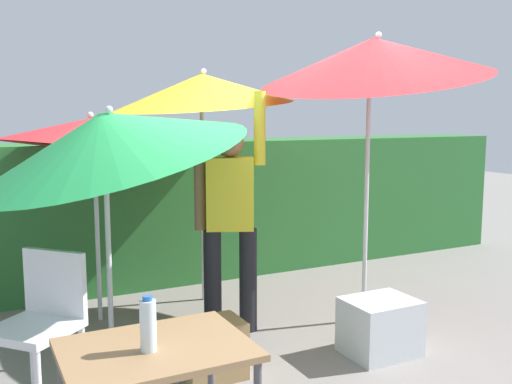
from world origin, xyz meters
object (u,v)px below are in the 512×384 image
object	(u,v)px
umbrella_navy	(203,90)
person_vendor	(230,215)
umbrella_orange	(107,136)
umbrella_yellow	(374,59)
folding_table	(156,365)
umbrella_rainbow	(92,134)
chair_plastic	(41,317)
crate_cardboard	(213,349)
bottle_water	(148,325)
cooler_box	(380,327)

from	to	relation	value
umbrella_navy	person_vendor	xyz separation A→B (m)	(-0.10, -0.80, -0.98)
umbrella_orange	umbrella_yellow	world-z (taller)	umbrella_yellow
umbrella_yellow	folding_table	world-z (taller)	umbrella_yellow
umbrella_orange	person_vendor	xyz separation A→B (m)	(0.96, 0.17, -0.63)
umbrella_yellow	umbrella_rainbow	bearing A→B (deg)	151.94
folding_table	chair_plastic	bearing A→B (deg)	106.01
umbrella_navy	crate_cardboard	distance (m)	2.35
chair_plastic	crate_cardboard	world-z (taller)	chair_plastic
person_vendor	bottle_water	xyz separation A→B (m)	(-1.16, -1.73, -0.11)
umbrella_orange	chair_plastic	xyz separation A→B (m)	(-0.50, -0.34, -1.05)
umbrella_yellow	cooler_box	bearing A→B (deg)	-120.11
cooler_box	crate_cardboard	xyz separation A→B (m)	(-1.21, 0.20, -0.01)
person_vendor	bottle_water	size ratio (longest dim) A/B	7.83
crate_cardboard	bottle_water	size ratio (longest dim) A/B	1.64
umbrella_navy	folding_table	size ratio (longest dim) A/B	2.71
crate_cardboard	bottle_water	distance (m)	1.41
umbrella_yellow	folding_table	bearing A→B (deg)	-148.25
umbrella_orange	umbrella_navy	bearing A→B (deg)	42.31
umbrella_yellow	umbrella_navy	size ratio (longest dim) A/B	1.18
umbrella_rainbow	umbrella_orange	size ratio (longest dim) A/B	0.91
crate_cardboard	folding_table	distance (m)	1.29
cooler_box	bottle_water	size ratio (longest dim) A/B	2.06
chair_plastic	umbrella_orange	bearing A→B (deg)	34.26
umbrella_rainbow	chair_plastic	distance (m)	1.71
umbrella_rainbow	chair_plastic	bearing A→B (deg)	-114.92
umbrella_rainbow	umbrella_navy	distance (m)	1.05
umbrella_orange	umbrella_yellow	size ratio (longest dim) A/B	0.78
umbrella_orange	bottle_water	xyz separation A→B (m)	(-0.20, -1.56, -0.73)
umbrella_yellow	bottle_water	world-z (taller)	umbrella_yellow
umbrella_rainbow	crate_cardboard	world-z (taller)	umbrella_rainbow
bottle_water	umbrella_orange	bearing A→B (deg)	82.84
umbrella_navy	person_vendor	size ratio (longest dim) A/B	1.15
umbrella_orange	cooler_box	distance (m)	2.32
umbrella_rainbow	person_vendor	bearing A→B (deg)	-39.56
umbrella_yellow	person_vendor	bearing A→B (deg)	163.46
cooler_box	crate_cardboard	world-z (taller)	cooler_box
umbrella_yellow	cooler_box	distance (m)	2.05
chair_plastic	umbrella_yellow	bearing A→B (deg)	4.02
umbrella_orange	person_vendor	bearing A→B (deg)	9.83
umbrella_orange	crate_cardboard	xyz separation A→B (m)	(0.52, -0.52, -1.37)
cooler_box	folding_table	bearing A→B (deg)	-156.91
folding_table	bottle_water	world-z (taller)	bottle_water
person_vendor	cooler_box	xyz separation A→B (m)	(0.77, -0.89, -0.73)
umbrella_orange	chair_plastic	world-z (taller)	umbrella_orange
folding_table	umbrella_yellow	bearing A→B (deg)	31.75
bottle_water	cooler_box	bearing A→B (deg)	23.44
umbrella_rainbow	cooler_box	size ratio (longest dim) A/B	3.66
person_vendor	chair_plastic	bearing A→B (deg)	-160.90
umbrella_orange	person_vendor	size ratio (longest dim) A/B	1.06
crate_cardboard	chair_plastic	bearing A→B (deg)	169.69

